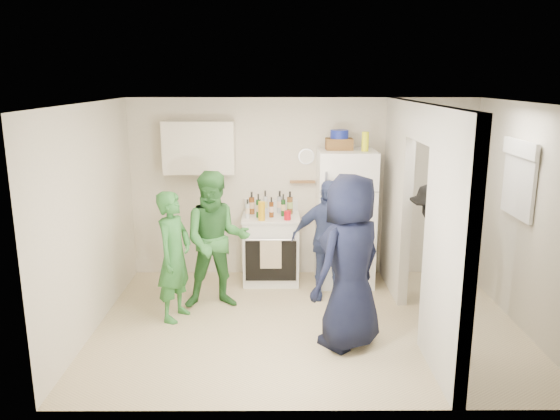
% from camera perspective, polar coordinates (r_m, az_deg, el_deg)
% --- Properties ---
extents(floor, '(4.80, 4.80, 0.00)m').
position_cam_1_polar(floor, '(6.44, 2.91, -11.73)').
color(floor, beige).
rests_on(floor, ground).
extents(wall_back, '(4.80, 0.00, 4.80)m').
position_cam_1_polar(wall_back, '(7.66, 2.35, 2.29)').
color(wall_back, silver).
rests_on(wall_back, floor).
extents(wall_front, '(4.80, 0.00, 4.80)m').
position_cam_1_polar(wall_front, '(4.39, 4.30, -6.47)').
color(wall_front, silver).
rests_on(wall_front, floor).
extents(wall_left, '(0.00, 3.40, 3.40)m').
position_cam_1_polar(wall_left, '(6.34, -19.15, -0.87)').
color(wall_left, silver).
rests_on(wall_left, floor).
extents(wall_right, '(0.00, 3.40, 3.40)m').
position_cam_1_polar(wall_right, '(6.60, 24.36, -0.80)').
color(wall_right, silver).
rests_on(wall_right, floor).
extents(ceiling, '(4.80, 4.80, 0.00)m').
position_cam_1_polar(ceiling, '(5.82, 3.21, 11.10)').
color(ceiling, white).
rests_on(ceiling, wall_back).
extents(partition_pier_back, '(0.12, 1.20, 2.50)m').
position_cam_1_polar(partition_pier_back, '(7.24, 12.10, 1.32)').
color(partition_pier_back, silver).
rests_on(partition_pier_back, floor).
extents(partition_pier_front, '(0.12, 1.20, 2.50)m').
position_cam_1_polar(partition_pier_front, '(5.18, 17.17, -3.90)').
color(partition_pier_front, silver).
rests_on(partition_pier_front, floor).
extents(partition_header, '(0.12, 1.00, 0.40)m').
position_cam_1_polar(partition_header, '(6.03, 14.79, 8.85)').
color(partition_header, silver).
rests_on(partition_header, partition_pier_back).
extents(stove, '(0.78, 0.65, 0.93)m').
position_cam_1_polar(stove, '(7.53, -0.93, -4.07)').
color(stove, white).
rests_on(stove, floor).
extents(upper_cabinet, '(0.95, 0.34, 0.70)m').
position_cam_1_polar(upper_cabinet, '(7.46, -8.43, 6.51)').
color(upper_cabinet, silver).
rests_on(upper_cabinet, wall_back).
extents(fridge, '(0.75, 0.73, 1.83)m').
position_cam_1_polar(fridge, '(7.44, 6.81, -0.79)').
color(fridge, white).
rests_on(fridge, floor).
extents(wicker_basket, '(0.35, 0.25, 0.15)m').
position_cam_1_polar(wicker_basket, '(7.29, 6.19, 6.87)').
color(wicker_basket, brown).
rests_on(wicker_basket, fridge).
extents(blue_bowl, '(0.24, 0.24, 0.11)m').
position_cam_1_polar(blue_bowl, '(7.28, 6.22, 7.89)').
color(blue_bowl, navy).
rests_on(blue_bowl, wicker_basket).
extents(yellow_cup_stack_top, '(0.09, 0.09, 0.25)m').
position_cam_1_polar(yellow_cup_stack_top, '(7.18, 8.89, 7.08)').
color(yellow_cup_stack_top, '#F1FE15').
rests_on(yellow_cup_stack_top, fridge).
extents(wall_clock, '(0.22, 0.02, 0.22)m').
position_cam_1_polar(wall_clock, '(7.57, 2.77, 5.60)').
color(wall_clock, white).
rests_on(wall_clock, wall_back).
extents(spice_shelf, '(0.35, 0.08, 0.03)m').
position_cam_1_polar(spice_shelf, '(7.60, 2.37, 2.96)').
color(spice_shelf, olive).
rests_on(spice_shelf, wall_back).
extents(nook_window, '(0.03, 0.70, 0.80)m').
position_cam_1_polar(nook_window, '(6.69, 23.84, 2.95)').
color(nook_window, black).
rests_on(nook_window, wall_right).
extents(nook_window_frame, '(0.04, 0.76, 0.86)m').
position_cam_1_polar(nook_window_frame, '(6.68, 23.72, 2.95)').
color(nook_window_frame, white).
rests_on(nook_window_frame, wall_right).
extents(nook_valance, '(0.04, 0.82, 0.18)m').
position_cam_1_polar(nook_valance, '(6.62, 23.81, 5.93)').
color(nook_valance, white).
rests_on(nook_valance, wall_right).
extents(yellow_cup_stack_stove, '(0.09, 0.09, 0.25)m').
position_cam_1_polar(yellow_cup_stack_stove, '(7.17, -1.93, -0.11)').
color(yellow_cup_stack_stove, gold).
rests_on(yellow_cup_stack_stove, stove).
extents(red_cup, '(0.09, 0.09, 0.12)m').
position_cam_1_polar(red_cup, '(7.20, 0.78, -0.57)').
color(red_cup, red).
rests_on(red_cup, stove).
extents(person_green_left, '(0.53, 0.64, 1.52)m').
position_cam_1_polar(person_green_left, '(6.41, -11.00, -4.76)').
color(person_green_left, '#317C38').
rests_on(person_green_left, floor).
extents(person_green_center, '(0.90, 0.74, 1.69)m').
position_cam_1_polar(person_green_center, '(6.64, -6.67, -3.18)').
color(person_green_center, '#377D38').
rests_on(person_green_center, floor).
extents(person_denim, '(0.94, 0.49, 1.54)m').
position_cam_1_polar(person_denim, '(6.91, 4.93, -3.12)').
color(person_denim, '#344671').
rests_on(person_denim, floor).
extents(person_navy, '(1.06, 1.04, 1.84)m').
position_cam_1_polar(person_navy, '(5.66, 7.32, -5.43)').
color(person_navy, black).
rests_on(person_navy, floor).
extents(person_nook, '(0.85, 1.16, 1.61)m').
position_cam_1_polar(person_nook, '(6.60, 15.69, -4.11)').
color(person_nook, black).
rests_on(person_nook, floor).
extents(bottle_a, '(0.08, 0.08, 0.31)m').
position_cam_1_polar(bottle_a, '(7.50, -2.97, 0.75)').
color(bottle_a, brown).
rests_on(bottle_a, stove).
extents(bottle_b, '(0.06, 0.06, 0.32)m').
position_cam_1_polar(bottle_b, '(7.31, -2.27, 0.45)').
color(bottle_b, '#164216').
rests_on(bottle_b, stove).
extents(bottle_c, '(0.06, 0.06, 0.32)m').
position_cam_1_polar(bottle_c, '(7.52, -1.54, 0.84)').
color(bottle_c, silver).
rests_on(bottle_c, stove).
extents(bottle_d, '(0.06, 0.06, 0.28)m').
position_cam_1_polar(bottle_d, '(7.32, -0.90, 0.30)').
color(bottle_d, '#623111').
rests_on(bottle_d, stove).
extents(bottle_e, '(0.08, 0.08, 0.31)m').
position_cam_1_polar(bottle_e, '(7.55, -0.03, 0.85)').
color(bottle_e, '#A0A6B1').
rests_on(bottle_e, stove).
extents(bottle_f, '(0.06, 0.06, 0.30)m').
position_cam_1_polar(bottle_f, '(7.38, 0.34, 0.51)').
color(bottle_f, '#163C16').
rests_on(bottle_f, stove).
extents(bottle_g, '(0.08, 0.08, 0.32)m').
position_cam_1_polar(bottle_g, '(7.49, 1.04, 0.76)').
color(bottle_g, brown).
rests_on(bottle_g, stove).
extents(bottle_h, '(0.06, 0.06, 0.26)m').
position_cam_1_polar(bottle_h, '(7.27, -3.42, 0.13)').
color(bottle_h, silver).
rests_on(bottle_h, stove).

